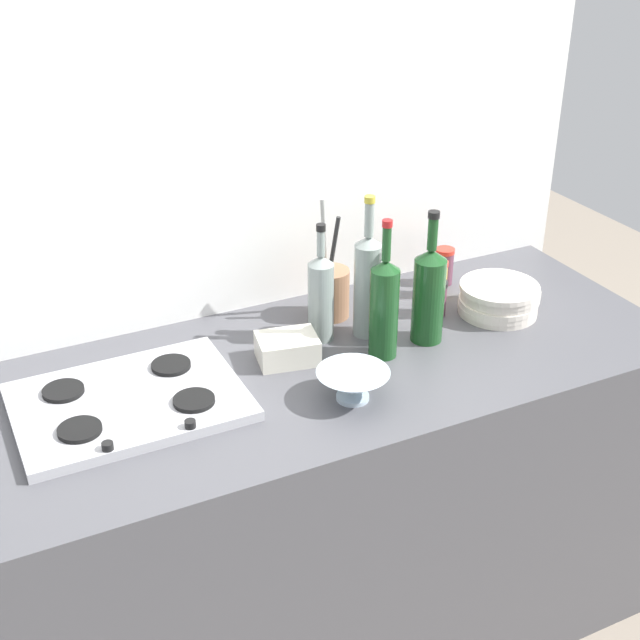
{
  "coord_description": "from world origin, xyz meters",
  "views": [
    {
      "loc": [
        -0.78,
        -1.6,
        1.98
      ],
      "look_at": [
        0.0,
        0.0,
        1.02
      ],
      "focal_mm": 49.06,
      "sensor_mm": 36.0,
      "label": 1
    }
  ],
  "objects_px": {
    "wine_bottle_mid_right": "(321,296)",
    "utensil_crock": "(330,291)",
    "wine_bottle_mid_left": "(384,306)",
    "wine_bottle_leftmost": "(367,283)",
    "wine_bottle_rightmost": "(429,293)",
    "condiment_jar_front": "(438,278)",
    "plate_stack": "(499,299)",
    "stovetop_hob": "(129,402)",
    "condiment_jar_rear": "(444,266)",
    "butter_dish": "(287,349)",
    "mixing_bowl": "(354,384)",
    "condiment_jar_spare": "(435,298)"
  },
  "relations": [
    {
      "from": "wine_bottle_mid_left",
      "to": "wine_bottle_rightmost",
      "type": "distance_m",
      "value": 0.14
    },
    {
      "from": "wine_bottle_mid_right",
      "to": "utensil_crock",
      "type": "relative_size",
      "value": 0.93
    },
    {
      "from": "wine_bottle_mid_left",
      "to": "wine_bottle_rightmost",
      "type": "xyz_separation_m",
      "value": [
        0.14,
        0.02,
        -0.0
      ]
    },
    {
      "from": "wine_bottle_mid_left",
      "to": "wine_bottle_mid_right",
      "type": "bearing_deg",
      "value": 125.59
    },
    {
      "from": "condiment_jar_spare",
      "to": "plate_stack",
      "type": "bearing_deg",
      "value": -23.24
    },
    {
      "from": "stovetop_hob",
      "to": "wine_bottle_leftmost",
      "type": "distance_m",
      "value": 0.64
    },
    {
      "from": "wine_bottle_leftmost",
      "to": "condiment_jar_rear",
      "type": "relative_size",
      "value": 3.47
    },
    {
      "from": "stovetop_hob",
      "to": "mixing_bowl",
      "type": "relative_size",
      "value": 3.0
    },
    {
      "from": "wine_bottle_leftmost",
      "to": "condiment_jar_front",
      "type": "height_order",
      "value": "wine_bottle_leftmost"
    },
    {
      "from": "mixing_bowl",
      "to": "condiment_jar_spare",
      "type": "distance_m",
      "value": 0.46
    },
    {
      "from": "mixing_bowl",
      "to": "condiment_jar_spare",
      "type": "xyz_separation_m",
      "value": [
        0.38,
        0.26,
        0.01
      ]
    },
    {
      "from": "stovetop_hob",
      "to": "utensil_crock",
      "type": "xyz_separation_m",
      "value": [
        0.59,
        0.19,
        0.06
      ]
    },
    {
      "from": "plate_stack",
      "to": "mixing_bowl",
      "type": "xyz_separation_m",
      "value": [
        -0.54,
        -0.19,
        -0.0
      ]
    },
    {
      "from": "condiment_jar_front",
      "to": "condiment_jar_spare",
      "type": "distance_m",
      "value": 0.11
    },
    {
      "from": "wine_bottle_mid_right",
      "to": "condiment_jar_front",
      "type": "bearing_deg",
      "value": 10.87
    },
    {
      "from": "wine_bottle_mid_right",
      "to": "condiment_jar_front",
      "type": "distance_m",
      "value": 0.41
    },
    {
      "from": "plate_stack",
      "to": "condiment_jar_rear",
      "type": "relative_size",
      "value": 2.02
    },
    {
      "from": "stovetop_hob",
      "to": "condiment_jar_front",
      "type": "distance_m",
      "value": 0.92
    },
    {
      "from": "wine_bottle_leftmost",
      "to": "wine_bottle_mid_left",
      "type": "xyz_separation_m",
      "value": [
        -0.02,
        -0.11,
        -0.01
      ]
    },
    {
      "from": "wine_bottle_mid_right",
      "to": "utensil_crock",
      "type": "xyz_separation_m",
      "value": [
        0.07,
        0.1,
        -0.05
      ]
    },
    {
      "from": "plate_stack",
      "to": "condiment_jar_front",
      "type": "distance_m",
      "value": 0.18
    },
    {
      "from": "wine_bottle_leftmost",
      "to": "utensil_crock",
      "type": "distance_m",
      "value": 0.15
    },
    {
      "from": "mixing_bowl",
      "to": "utensil_crock",
      "type": "xyz_separation_m",
      "value": [
        0.13,
        0.38,
        0.03
      ]
    },
    {
      "from": "wine_bottle_leftmost",
      "to": "wine_bottle_mid_right",
      "type": "bearing_deg",
      "value": 166.57
    },
    {
      "from": "wine_bottle_rightmost",
      "to": "condiment_jar_front",
      "type": "distance_m",
      "value": 0.26
    },
    {
      "from": "wine_bottle_rightmost",
      "to": "condiment_jar_front",
      "type": "xyz_separation_m",
      "value": [
        0.16,
        0.2,
        -0.08
      ]
    },
    {
      "from": "wine_bottle_mid_left",
      "to": "utensil_crock",
      "type": "bearing_deg",
      "value": 95.73
    },
    {
      "from": "wine_bottle_mid_left",
      "to": "wine_bottle_mid_right",
      "type": "relative_size",
      "value": 1.14
    },
    {
      "from": "wine_bottle_mid_left",
      "to": "wine_bottle_mid_right",
      "type": "height_order",
      "value": "wine_bottle_mid_left"
    },
    {
      "from": "plate_stack",
      "to": "wine_bottle_mid_right",
      "type": "height_order",
      "value": "wine_bottle_mid_right"
    },
    {
      "from": "stovetop_hob",
      "to": "wine_bottle_mid_right",
      "type": "xyz_separation_m",
      "value": [
        0.51,
        0.09,
        0.11
      ]
    },
    {
      "from": "wine_bottle_rightmost",
      "to": "utensil_crock",
      "type": "bearing_deg",
      "value": 125.96
    },
    {
      "from": "wine_bottle_leftmost",
      "to": "condiment_jar_spare",
      "type": "relative_size",
      "value": 3.85
    },
    {
      "from": "stovetop_hob",
      "to": "condiment_jar_rear",
      "type": "height_order",
      "value": "condiment_jar_rear"
    },
    {
      "from": "wine_bottle_mid_left",
      "to": "condiment_jar_spare",
      "type": "distance_m",
      "value": 0.27
    },
    {
      "from": "wine_bottle_rightmost",
      "to": "condiment_jar_rear",
      "type": "bearing_deg",
      "value": 49.42
    },
    {
      "from": "plate_stack",
      "to": "wine_bottle_rightmost",
      "type": "bearing_deg",
      "value": -171.46
    },
    {
      "from": "condiment_jar_front",
      "to": "butter_dish",
      "type": "bearing_deg",
      "value": -165.12
    },
    {
      "from": "plate_stack",
      "to": "wine_bottle_mid_left",
      "type": "height_order",
      "value": "wine_bottle_mid_left"
    },
    {
      "from": "condiment_jar_front",
      "to": "stovetop_hob",
      "type": "bearing_deg",
      "value": -169.71
    },
    {
      "from": "utensil_crock",
      "to": "wine_bottle_mid_right",
      "type": "bearing_deg",
      "value": -126.91
    },
    {
      "from": "wine_bottle_leftmost",
      "to": "wine_bottle_rightmost",
      "type": "bearing_deg",
      "value": -37.72
    },
    {
      "from": "condiment_jar_rear",
      "to": "butter_dish",
      "type": "bearing_deg",
      "value": -161.34
    },
    {
      "from": "wine_bottle_leftmost",
      "to": "stovetop_hob",
      "type": "bearing_deg",
      "value": -174.38
    },
    {
      "from": "butter_dish",
      "to": "condiment_jar_rear",
      "type": "xyz_separation_m",
      "value": [
        0.57,
        0.19,
        0.02
      ]
    },
    {
      "from": "wine_bottle_leftmost",
      "to": "wine_bottle_mid_right",
      "type": "distance_m",
      "value": 0.12
    },
    {
      "from": "butter_dish",
      "to": "condiment_jar_rear",
      "type": "distance_m",
      "value": 0.6
    },
    {
      "from": "wine_bottle_rightmost",
      "to": "butter_dish",
      "type": "relative_size",
      "value": 2.4
    },
    {
      "from": "wine_bottle_rightmost",
      "to": "wine_bottle_leftmost",
      "type": "bearing_deg",
      "value": 142.28
    },
    {
      "from": "condiment_jar_spare",
      "to": "stovetop_hob",
      "type": "bearing_deg",
      "value": -175.05
    }
  ]
}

